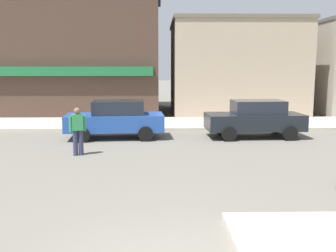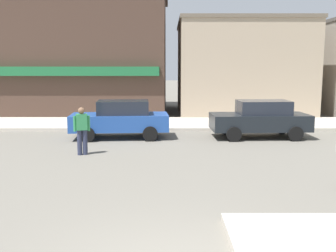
# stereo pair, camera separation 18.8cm
# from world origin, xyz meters

# --- Properties ---
(kerb_far) EXTENTS (80.00, 4.00, 0.15)m
(kerb_far) POSITION_xyz_m (0.00, 14.71, 0.07)
(kerb_far) COLOR beige
(kerb_far) RESTS_ON ground
(parked_car_nearest) EXTENTS (4.12, 2.11, 1.56)m
(parked_car_nearest) POSITION_xyz_m (-2.11, 11.09, 0.81)
(parked_car_nearest) COLOR #234C9E
(parked_car_nearest) RESTS_ON ground
(parked_car_second) EXTENTS (4.07, 2.01, 1.56)m
(parked_car_second) POSITION_xyz_m (3.72, 11.14, 0.81)
(parked_car_second) COLOR black
(parked_car_second) RESTS_ON ground
(pedestrian_crossing_near) EXTENTS (0.55, 0.32, 1.61)m
(pedestrian_crossing_near) POSITION_xyz_m (-3.02, 7.90, 0.87)
(pedestrian_crossing_near) COLOR #2D334C
(pedestrian_crossing_near) RESTS_ON ground
(building_corner_shop) EXTENTS (11.85, 9.35, 7.66)m
(building_corner_shop) POSITION_xyz_m (-6.08, 21.13, 3.84)
(building_corner_shop) COLOR #473328
(building_corner_shop) RESTS_ON ground
(building_storefront_left_near) EXTENTS (7.89, 7.94, 5.76)m
(building_storefront_left_near) POSITION_xyz_m (4.46, 20.44, 2.88)
(building_storefront_left_near) COLOR tan
(building_storefront_left_near) RESTS_ON ground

